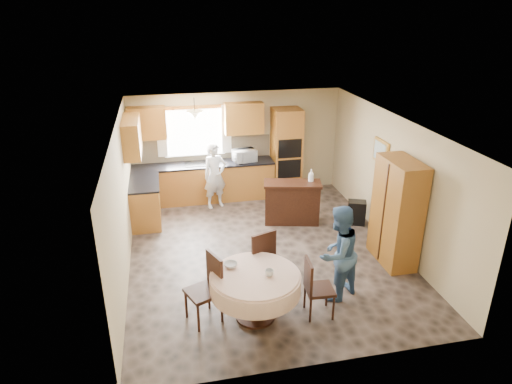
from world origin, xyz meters
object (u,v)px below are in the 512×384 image
object	(u,v)px
oven_tower	(286,152)
sideboard	(292,204)
person_dining	(338,253)
person_sink	(215,176)
dining_table	(255,284)
chair_left	(208,285)
cupboard	(397,212)
chair_back	(260,256)
chair_right	(315,285)

from	to	relation	value
oven_tower	sideboard	bearing A→B (deg)	-100.52
oven_tower	sideboard	distance (m)	1.71
person_dining	person_sink	bearing A→B (deg)	-99.39
person_sink	person_dining	size ratio (longest dim) A/B	0.96
sideboard	person_sink	size ratio (longest dim) A/B	0.79
dining_table	chair_left	world-z (taller)	chair_left
oven_tower	cupboard	xyz separation A→B (m)	(1.07, -3.47, -0.09)
cupboard	chair_back	size ratio (longest dim) A/B	1.81
chair_back	chair_right	world-z (taller)	chair_back
chair_right	dining_table	bearing A→B (deg)	86.56
sideboard	cupboard	xyz separation A→B (m)	(1.36, -1.90, 0.54)
person_sink	sideboard	bearing A→B (deg)	-55.66
oven_tower	person_dining	xyz separation A→B (m)	(-0.35, -4.30, -0.27)
oven_tower	chair_right	xyz separation A→B (m)	(-0.84, -4.67, -0.54)
chair_back	cupboard	bearing A→B (deg)	167.42
oven_tower	chair_right	distance (m)	4.78
cupboard	chair_left	size ratio (longest dim) A/B	1.85
oven_tower	person_sink	bearing A→B (deg)	-166.69
chair_left	person_sink	world-z (taller)	person_sink
cupboard	chair_right	bearing A→B (deg)	-147.69
dining_table	chair_left	size ratio (longest dim) A/B	1.27
chair_left	oven_tower	bearing A→B (deg)	128.99
sideboard	cupboard	bearing A→B (deg)	-41.10
sideboard	chair_left	bearing A→B (deg)	-113.08
oven_tower	chair_back	size ratio (longest dim) A/B	1.97
person_sink	chair_back	bearing A→B (deg)	-103.35
chair_back	person_sink	distance (m)	3.40
sideboard	dining_table	xyz separation A→B (m)	(-1.43, -3.00, 0.17)
oven_tower	dining_table	xyz separation A→B (m)	(-1.72, -4.56, -0.47)
cupboard	chair_left	distance (m)	3.62
dining_table	person_sink	distance (m)	4.14
dining_table	oven_tower	bearing A→B (deg)	69.30
sideboard	dining_table	bearing A→B (deg)	-102.18
sideboard	cupboard	world-z (taller)	cupboard
oven_tower	chair_left	xyz separation A→B (m)	(-2.40, -4.43, -0.48)
chair_right	person_dining	xyz separation A→B (m)	(0.49, 0.37, 0.27)
person_dining	chair_left	bearing A→B (deg)	-26.26
cupboard	person_dining	bearing A→B (deg)	-149.55
oven_tower	chair_right	world-z (taller)	oven_tower
dining_table	person_sink	size ratio (longest dim) A/B	0.89
chair_left	chair_back	world-z (taller)	chair_back
oven_tower	sideboard	size ratio (longest dim) A/B	1.77
cupboard	dining_table	distance (m)	3.02
sideboard	oven_tower	bearing A→B (deg)	92.83
dining_table	chair_left	xyz separation A→B (m)	(-0.68, 0.14, -0.01)
cupboard	chair_left	bearing A→B (deg)	-164.56
cupboard	chair_right	xyz separation A→B (m)	(-1.91, -1.21, -0.45)
person_sink	person_dining	distance (m)	4.14
oven_tower	person_dining	bearing A→B (deg)	-94.65
oven_tower	sideboard	xyz separation A→B (m)	(-0.29, -1.56, -0.63)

